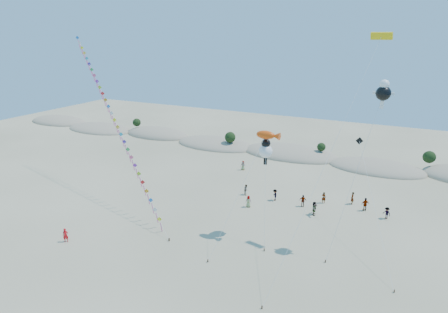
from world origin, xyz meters
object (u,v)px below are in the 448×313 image
kite_train (112,115)px  fish_kite (268,136)px  flyer_foreground (66,235)px  parafoil_kite (379,43)px

kite_train → fish_kite: (24.21, -2.50, 0.38)m
kite_train → fish_kite: kite_train is taller
kite_train → flyer_foreground: 18.43m
parafoil_kite → flyer_foreground: (-29.25, -15.25, -20.76)m
flyer_foreground → kite_train: bearing=67.4°
kite_train → parafoil_kite: (33.98, 1.03, 10.04)m
fish_kite → flyer_foreground: fish_kite is taller
flyer_foreground → parafoil_kite: bearing=-13.5°
parafoil_kite → flyer_foreground: size_ratio=13.80×
kite_train → parafoil_kite: 35.45m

